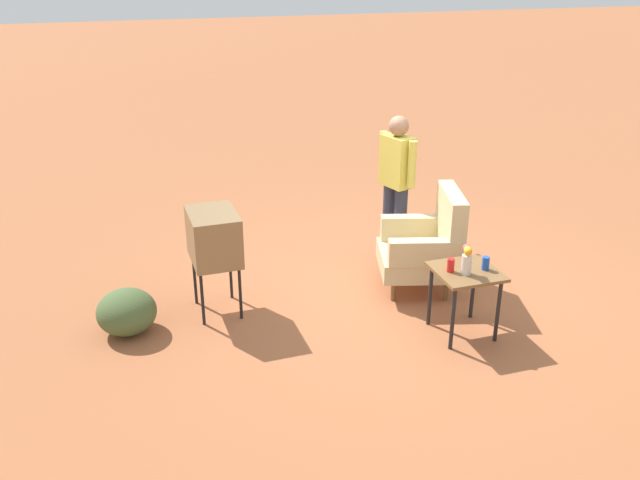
{
  "coord_description": "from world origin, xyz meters",
  "views": [
    {
      "loc": [
        5.72,
        -2.66,
        3.28
      ],
      "look_at": [
        -0.05,
        -0.86,
        0.65
      ],
      "focal_mm": 37.86,
      "sensor_mm": 36.0,
      "label": 1
    }
  ],
  "objects_px": {
    "tv_on_stand": "(214,237)",
    "soda_can_red": "(451,265)",
    "person_standing": "(396,179)",
    "flower_vase": "(467,259)",
    "side_table": "(466,280)",
    "armchair": "(428,244)",
    "soda_can_blue": "(486,263)"
  },
  "relations": [
    {
      "from": "soda_can_blue",
      "to": "soda_can_red",
      "type": "height_order",
      "value": "same"
    },
    {
      "from": "side_table",
      "to": "soda_can_red",
      "type": "xyz_separation_m",
      "value": [
        -0.02,
        -0.15,
        0.16
      ]
    },
    {
      "from": "person_standing",
      "to": "flower_vase",
      "type": "distance_m",
      "value": 1.81
    },
    {
      "from": "soda_can_red",
      "to": "flower_vase",
      "type": "xyz_separation_m",
      "value": [
        0.08,
        0.11,
        0.09
      ]
    },
    {
      "from": "side_table",
      "to": "flower_vase",
      "type": "xyz_separation_m",
      "value": [
        0.06,
        -0.04,
        0.24
      ]
    },
    {
      "from": "side_table",
      "to": "person_standing",
      "type": "height_order",
      "value": "person_standing"
    },
    {
      "from": "flower_vase",
      "to": "tv_on_stand",
      "type": "bearing_deg",
      "value": -119.26
    },
    {
      "from": "person_standing",
      "to": "flower_vase",
      "type": "relative_size",
      "value": 6.19
    },
    {
      "from": "side_table",
      "to": "tv_on_stand",
      "type": "bearing_deg",
      "value": -117.38
    },
    {
      "from": "person_standing",
      "to": "soda_can_blue",
      "type": "xyz_separation_m",
      "value": [
        1.78,
        0.11,
        -0.24
      ]
    },
    {
      "from": "flower_vase",
      "to": "soda_can_red",
      "type": "bearing_deg",
      "value": -128.15
    },
    {
      "from": "side_table",
      "to": "soda_can_red",
      "type": "distance_m",
      "value": 0.22
    },
    {
      "from": "armchair",
      "to": "soda_can_blue",
      "type": "xyz_separation_m",
      "value": [
        0.95,
        0.1,
        0.2
      ]
    },
    {
      "from": "tv_on_stand",
      "to": "soda_can_red",
      "type": "bearing_deg",
      "value": 61.28
    },
    {
      "from": "armchair",
      "to": "flower_vase",
      "type": "height_order",
      "value": "armchair"
    },
    {
      "from": "side_table",
      "to": "flower_vase",
      "type": "height_order",
      "value": "flower_vase"
    },
    {
      "from": "soda_can_blue",
      "to": "flower_vase",
      "type": "xyz_separation_m",
      "value": [
        0.03,
        -0.21,
        0.09
      ]
    },
    {
      "from": "tv_on_stand",
      "to": "flower_vase",
      "type": "xyz_separation_m",
      "value": [
        1.14,
        2.03,
        0.01
      ]
    },
    {
      "from": "person_standing",
      "to": "armchair",
      "type": "bearing_deg",
      "value": 0.91
    },
    {
      "from": "soda_can_red",
      "to": "side_table",
      "type": "bearing_deg",
      "value": 82.39
    },
    {
      "from": "soda_can_blue",
      "to": "flower_vase",
      "type": "height_order",
      "value": "flower_vase"
    },
    {
      "from": "tv_on_stand",
      "to": "flower_vase",
      "type": "height_order",
      "value": "tv_on_stand"
    },
    {
      "from": "armchair",
      "to": "soda_can_red",
      "type": "height_order",
      "value": "armchair"
    },
    {
      "from": "armchair",
      "to": "side_table",
      "type": "xyz_separation_m",
      "value": [
        0.92,
        -0.07,
        0.05
      ]
    },
    {
      "from": "tv_on_stand",
      "to": "side_table",
      "type": "bearing_deg",
      "value": 62.62
    },
    {
      "from": "tv_on_stand",
      "to": "soda_can_blue",
      "type": "relative_size",
      "value": 8.44
    },
    {
      "from": "flower_vase",
      "to": "person_standing",
      "type": "bearing_deg",
      "value": 176.81
    },
    {
      "from": "tv_on_stand",
      "to": "person_standing",
      "type": "height_order",
      "value": "person_standing"
    },
    {
      "from": "side_table",
      "to": "soda_can_blue",
      "type": "xyz_separation_m",
      "value": [
        0.03,
        0.17,
        0.16
      ]
    },
    {
      "from": "soda_can_blue",
      "to": "side_table",
      "type": "bearing_deg",
      "value": -101.9
    },
    {
      "from": "armchair",
      "to": "person_standing",
      "type": "xyz_separation_m",
      "value": [
        -0.83,
        -0.01,
        0.44
      ]
    },
    {
      "from": "person_standing",
      "to": "flower_vase",
      "type": "bearing_deg",
      "value": -3.19
    }
  ]
}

